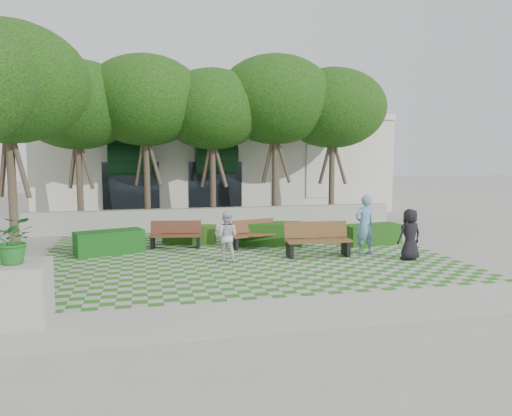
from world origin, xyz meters
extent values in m
plane|color=gray|center=(0.00, 0.00, 0.00)|extent=(90.00, 90.00, 0.00)
plane|color=#2B721E|center=(0.00, 1.00, 0.01)|extent=(12.00, 12.00, 0.00)
cube|color=#9E9B93|center=(0.00, -4.70, 0.01)|extent=(16.00, 2.00, 0.01)
cube|color=#9E9B93|center=(0.00, 6.20, 0.45)|extent=(15.00, 0.36, 0.90)
cube|color=brown|center=(2.15, 0.23, 0.50)|extent=(2.03, 0.72, 0.07)
cube|color=brown|center=(2.17, 0.52, 0.80)|extent=(2.00, 0.26, 0.50)
cube|color=black|center=(1.26, 0.28, 0.24)|extent=(0.14, 0.56, 0.49)
cube|color=black|center=(3.03, 0.18, 0.24)|extent=(0.14, 0.56, 0.49)
cube|color=brown|center=(0.59, 2.09, 0.44)|extent=(1.82, 0.98, 0.06)
cube|color=brown|center=(0.52, 2.33, 0.70)|extent=(1.71, 0.59, 0.44)
cube|color=black|center=(-0.15, 1.88, 0.21)|extent=(0.22, 0.49, 0.43)
cube|color=black|center=(1.34, 2.30, 0.21)|extent=(0.22, 0.49, 0.43)
cube|color=#552B1D|center=(-2.00, 2.62, 0.42)|extent=(1.75, 0.81, 0.06)
cube|color=#552B1D|center=(-1.95, 2.86, 0.68)|extent=(1.68, 0.42, 0.42)
cube|color=black|center=(-2.73, 2.75, 0.21)|extent=(0.18, 0.48, 0.41)
cube|color=black|center=(-1.26, 2.48, 0.21)|extent=(0.18, 0.48, 0.41)
cube|color=#194712|center=(4.67, 1.76, 0.35)|extent=(2.07, 1.07, 0.69)
cube|color=#1A4512|center=(1.21, 2.49, 0.38)|extent=(2.36, 1.47, 0.77)
cube|color=#255015|center=(-1.44, 3.39, 0.31)|extent=(1.92, 1.17, 0.63)
cube|color=#134916|center=(-4.08, 2.17, 0.36)|extent=(2.22, 1.42, 0.72)
cube|color=#9E9B93|center=(-5.39, -4.10, 0.57)|extent=(1.14, 1.14, 1.14)
imported|color=#216A23|center=(-5.39, -4.10, 1.58)|extent=(0.80, 0.69, 0.89)
imported|color=#6595B9|center=(3.68, 0.25, 0.93)|extent=(0.74, 0.55, 1.86)
imported|color=black|center=(4.62, -0.82, 0.76)|extent=(0.81, 0.58, 1.52)
imported|color=silver|center=(-0.68, 0.28, 0.73)|extent=(0.87, 0.79, 1.47)
cylinder|color=#47382B|center=(-5.50, 7.60, 1.82)|extent=(0.26, 0.26, 3.64)
ellipsoid|color=#1E4C11|center=(-5.50, 7.60, 5.07)|extent=(4.80, 4.80, 3.60)
cylinder|color=#47382B|center=(-2.80, 7.60, 1.90)|extent=(0.26, 0.26, 3.81)
ellipsoid|color=#1E4C11|center=(-2.80, 7.60, 5.30)|extent=(5.00, 5.00, 3.75)
cylinder|color=#47382B|center=(0.00, 7.60, 1.79)|extent=(0.26, 0.26, 3.58)
ellipsoid|color=#1E4C11|center=(0.00, 7.60, 4.99)|extent=(4.60, 4.60, 3.45)
cylinder|color=#47382B|center=(2.80, 7.60, 1.96)|extent=(0.26, 0.26, 3.92)
ellipsoid|color=#1E4C11|center=(2.80, 7.60, 5.46)|extent=(5.20, 5.20, 3.90)
cylinder|color=#47382B|center=(5.50, 7.60, 1.85)|extent=(0.26, 0.26, 3.70)
ellipsoid|color=#1E4C11|center=(5.50, 7.60, 5.15)|extent=(4.80, 4.80, 3.60)
cylinder|color=#47382B|center=(-7.00, 3.00, 1.90)|extent=(0.26, 0.26, 3.81)
ellipsoid|color=#1E4C11|center=(-7.00, 3.00, 5.30)|extent=(5.00, 5.00, 3.75)
cube|color=beige|center=(1.00, 14.20, 2.50)|extent=(18.00, 8.00, 5.00)
cube|color=white|center=(1.00, 10.20, 5.00)|extent=(18.00, 0.30, 0.30)
cube|color=black|center=(6.00, 10.18, 2.20)|extent=(1.40, 0.10, 2.40)
cylinder|color=black|center=(-3.50, 10.18, 3.00)|extent=(3.00, 1.80, 1.80)
cube|color=black|center=(-3.50, 10.18, 1.60)|extent=(2.60, 0.08, 2.20)
cylinder|color=black|center=(0.50, 10.18, 3.00)|extent=(3.00, 1.80, 1.80)
cube|color=black|center=(0.50, 10.18, 1.60)|extent=(2.60, 0.08, 2.20)
camera|label=1|loc=(-3.10, -13.91, 3.20)|focal=35.00mm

